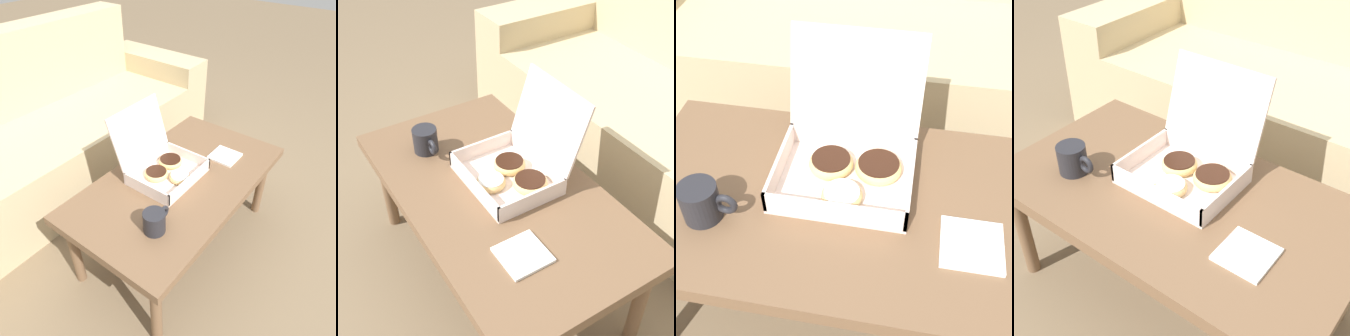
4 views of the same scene
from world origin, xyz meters
The scene contains 5 objects.
ground_plane centered at (0.00, 0.00, 0.00)m, with size 12.00×12.00×0.00m, color #756047.
coffee_table centered at (0.00, -0.17, 0.37)m, with size 1.03×0.57×0.42m.
pastry_box centered at (-0.01, -0.09, 0.47)m, with size 0.31×0.32×0.29m.
coffee_mug centered at (-0.30, -0.27, 0.46)m, with size 0.13×0.08×0.09m.
napkin_stack centered at (0.27, -0.25, 0.42)m, with size 0.13×0.13×0.01m.
Camera 2 is at (0.95, -0.73, 1.40)m, focal length 50.00 mm.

